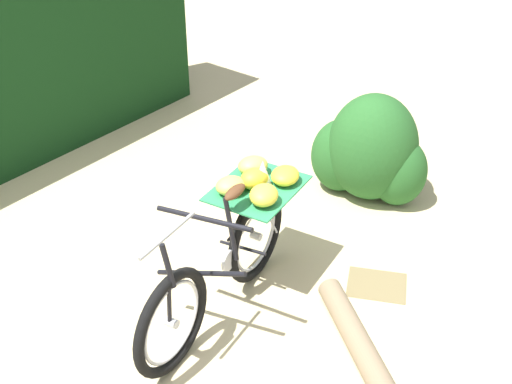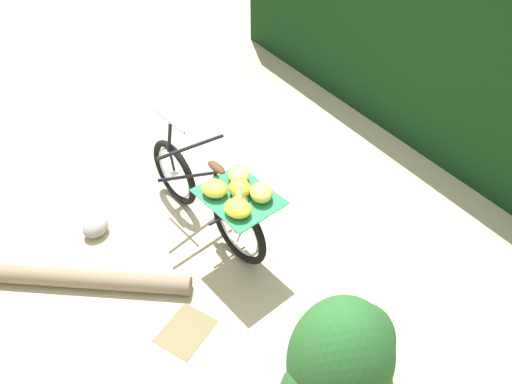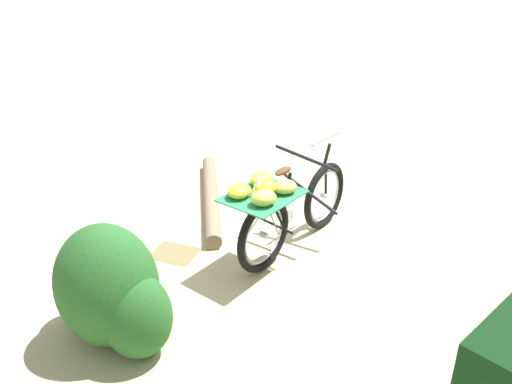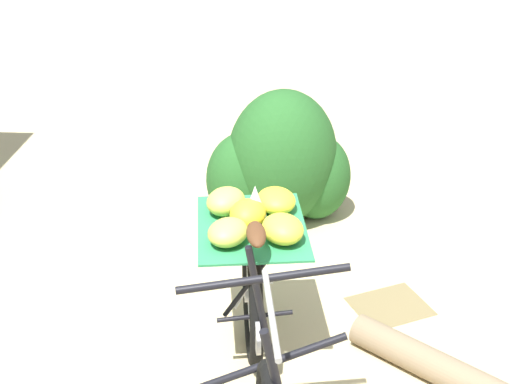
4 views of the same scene
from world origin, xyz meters
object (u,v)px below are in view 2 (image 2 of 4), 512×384
bicycle (214,196)px  shrub_cluster (340,361)px  path_stone (96,227)px  fallen_log (73,278)px

bicycle → shrub_cluster: bicycle is taller
bicycle → path_stone: size_ratio=6.63×
shrub_cluster → path_stone: bearing=-95.2°
fallen_log → path_stone: size_ratio=7.94×
shrub_cluster → path_stone: 2.72m
fallen_log → path_stone: 0.63m
bicycle → shrub_cluster: bearing=170.7°
fallen_log → path_stone: bearing=-152.8°
path_stone → shrub_cluster: bearing=84.8°
fallen_log → shrub_cluster: shrub_cluster is taller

